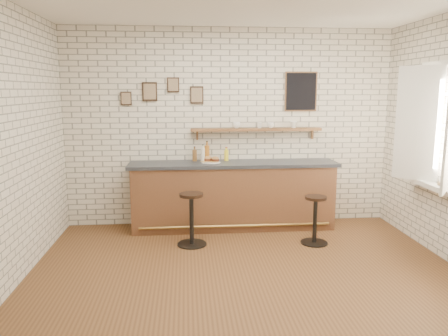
{
  "coord_description": "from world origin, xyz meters",
  "views": [
    {
      "loc": [
        -0.67,
        -4.69,
        2.08
      ],
      "look_at": [
        -0.18,
        0.9,
        1.07
      ],
      "focal_mm": 35.0,
      "sensor_mm": 36.0,
      "label": 1
    }
  ],
  "objects": [
    {
      "name": "bar_stool_left",
      "position": [
        -0.61,
        0.98,
        0.38
      ],
      "size": [
        0.41,
        0.41,
        0.72
      ],
      "color": "black",
      "rests_on": "ground"
    },
    {
      "name": "window_sill",
      "position": [
        2.4,
        0.3,
        0.9
      ],
      "size": [
        0.2,
        1.35,
        0.06
      ],
      "color": "white",
      "rests_on": "ground"
    },
    {
      "name": "wall_shelf",
      "position": [
        0.4,
        1.9,
        1.48
      ],
      "size": [
        2.0,
        0.18,
        0.18
      ],
      "color": "brown",
      "rests_on": "ground"
    },
    {
      "name": "ciabatta_sandwich",
      "position": [
        -0.3,
        1.7,
        1.06
      ],
      "size": [
        0.26,
        0.19,
        0.08
      ],
      "color": "#B5834A",
      "rests_on": "sandwich_plate"
    },
    {
      "name": "sandwich_plate",
      "position": [
        -0.31,
        1.7,
        1.02
      ],
      "size": [
        0.28,
        0.28,
        0.01
      ],
      "primitive_type": "cylinder",
      "color": "white",
      "rests_on": "bar_counter"
    },
    {
      "name": "back_wall_decor",
      "position": [
        0.23,
        1.98,
        2.05
      ],
      "size": [
        2.96,
        0.02,
        0.56
      ],
      "color": "black",
      "rests_on": "ground"
    },
    {
      "name": "condiment_bottle_yellow",
      "position": [
        -0.06,
        1.86,
        1.1
      ],
      "size": [
        0.07,
        0.07,
        0.21
      ],
      "color": "yellow",
      "rests_on": "bar_counter"
    },
    {
      "name": "casement_window",
      "position": [
        2.36,
        0.3,
        1.65
      ],
      "size": [
        0.4,
        1.3,
        1.56
      ],
      "color": "white",
      "rests_on": "ground"
    },
    {
      "name": "shelf_cup_d",
      "position": [
        0.98,
        1.9,
        1.55
      ],
      "size": [
        0.13,
        0.13,
        0.1
      ],
      "primitive_type": "imported",
      "rotation": [
        0.0,
        0.0,
        0.16
      ],
      "color": "white",
      "rests_on": "wall_shelf"
    },
    {
      "name": "bitters_bottle_white",
      "position": [
        -0.42,
        1.86,
        1.11
      ],
      "size": [
        0.07,
        0.07,
        0.25
      ],
      "color": "white",
      "rests_on": "bar_counter"
    },
    {
      "name": "shelf_cup_c",
      "position": [
        0.62,
        1.9,
        1.54
      ],
      "size": [
        0.11,
        0.11,
        0.09
      ],
      "primitive_type": "imported",
      "rotation": [
        0.0,
        0.0,
        1.56
      ],
      "color": "white",
      "rests_on": "wall_shelf"
    },
    {
      "name": "bar_counter",
      "position": [
        0.03,
        1.7,
        0.51
      ],
      "size": [
        3.1,
        0.65,
        1.01
      ],
      "color": "brown",
      "rests_on": "ground"
    },
    {
      "name": "potato_chips",
      "position": [
        -0.33,
        1.7,
        1.02
      ],
      "size": [
        0.25,
        0.17,
        0.0
      ],
      "color": "#EFC554",
      "rests_on": "sandwich_plate"
    },
    {
      "name": "bar_stool_right",
      "position": [
        1.06,
        0.89,
        0.36
      ],
      "size": [
        0.39,
        0.39,
        0.66
      ],
      "color": "black",
      "rests_on": "ground"
    },
    {
      "name": "ground",
      "position": [
        0.0,
        0.0,
        0.0
      ],
      "size": [
        5.0,
        5.0,
        0.0
      ],
      "primitive_type": "plane",
      "color": "brown",
      "rests_on": "ground"
    },
    {
      "name": "book_lower",
      "position": [
        2.38,
        0.14,
        0.94
      ],
      "size": [
        0.2,
        0.26,
        0.02
      ],
      "primitive_type": "imported",
      "rotation": [
        0.0,
        0.0,
        0.08
      ],
      "color": "tan",
      "rests_on": "window_sill"
    },
    {
      "name": "bitters_bottle_brown",
      "position": [
        -0.54,
        1.86,
        1.1
      ],
      "size": [
        0.07,
        0.07,
        0.22
      ],
      "color": "brown",
      "rests_on": "bar_counter"
    },
    {
      "name": "book_upper",
      "position": [
        2.38,
        0.18,
        0.96
      ],
      "size": [
        0.19,
        0.24,
        0.02
      ],
      "primitive_type": "imported",
      "rotation": [
        0.0,
        0.0,
        -0.12
      ],
      "color": "tan",
      "rests_on": "book_lower"
    },
    {
      "name": "bitters_bottle_amber",
      "position": [
        -0.36,
        1.86,
        1.13
      ],
      "size": [
        0.07,
        0.07,
        0.31
      ],
      "color": "#AC631B",
      "rests_on": "bar_counter"
    },
    {
      "name": "shelf_cup_b",
      "position": [
        0.45,
        1.9,
        1.54
      ],
      "size": [
        0.12,
        0.12,
        0.08
      ],
      "primitive_type": "imported",
      "rotation": [
        0.0,
        0.0,
        1.04
      ],
      "color": "white",
      "rests_on": "wall_shelf"
    },
    {
      "name": "shelf_cup_a",
      "position": [
        0.09,
        1.9,
        1.55
      ],
      "size": [
        0.14,
        0.14,
        0.1
      ],
      "primitive_type": "imported",
      "rotation": [
        0.0,
        0.0,
        0.21
      ],
      "color": "white",
      "rests_on": "wall_shelf"
    }
  ]
}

